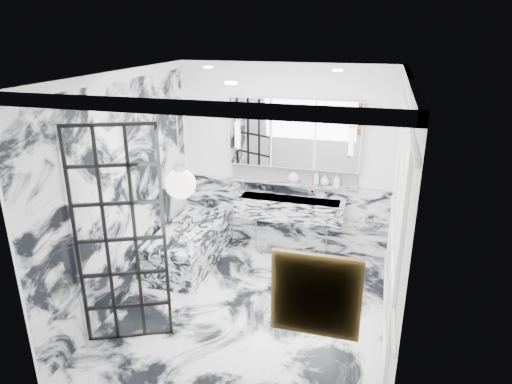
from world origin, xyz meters
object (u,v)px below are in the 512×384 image
(mirror_cabinet, at_px, (294,133))
(bathtub, at_px, (190,245))
(trough_sink, at_px, (290,208))
(crittall_door, at_px, (121,239))

(mirror_cabinet, distance_m, bathtub, 2.20)
(trough_sink, bearing_deg, crittall_door, -117.96)
(crittall_door, distance_m, mirror_cabinet, 2.96)
(crittall_door, relative_size, mirror_cabinet, 1.26)
(crittall_door, relative_size, trough_sink, 1.50)
(crittall_door, height_order, mirror_cabinet, crittall_door)
(trough_sink, distance_m, bathtub, 1.55)
(mirror_cabinet, bearing_deg, trough_sink, -90.00)
(bathtub, bearing_deg, mirror_cabinet, 32.06)
(crittall_door, height_order, bathtub, crittall_door)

